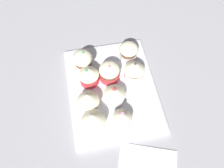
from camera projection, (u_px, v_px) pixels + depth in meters
ground_plane at (112, 93)px, 73.26cm from camera, size 180.00×180.00×3.00cm
baking_tray at (112, 90)px, 71.42cm from camera, size 33.62×26.56×1.20cm
cupcake_0 at (83, 60)px, 71.84cm from camera, size 6.08×6.08×6.88cm
cupcake_1 at (89, 75)px, 68.72cm from camera, size 6.20×6.20×7.86cm
cupcake_2 at (88, 100)px, 64.84cm from camera, size 6.38×6.38×7.29cm
cupcake_3 at (93, 120)px, 61.68cm from camera, size 6.80×6.80×7.81cm
cupcake_4 at (111, 72)px, 70.11cm from camera, size 6.25×6.25×6.45cm
cupcake_5 at (116, 94)px, 66.12cm from camera, size 6.38×6.38×7.03cm
cupcake_6 at (122, 118)px, 62.86cm from camera, size 5.53×5.53×6.76cm
cupcake_7 at (129, 51)px, 73.82cm from camera, size 5.92×5.92×6.00cm
cupcake_8 at (134, 69)px, 69.94cm from camera, size 6.30×6.30×7.35cm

